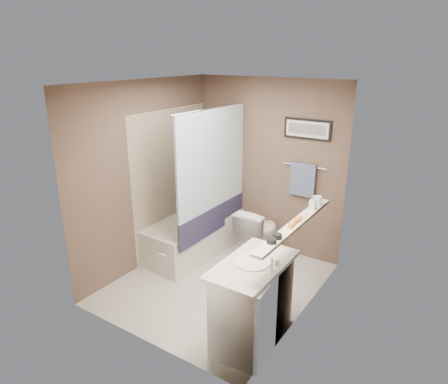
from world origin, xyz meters
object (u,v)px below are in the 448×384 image
Objects in this scene: toilet at (258,232)px; candle_bowl_far at (277,236)px; bathtub at (193,236)px; soap_bottle at (313,203)px; hair_brush_front at (293,223)px; hair_brush_back at (295,221)px; candle_bowl_near at (272,241)px; vanity at (253,304)px; glass_jar at (318,201)px.

candle_bowl_far is at bearing 124.52° from toilet.
bathtub is 10.09× the size of soap_bottle.
hair_brush_front and hair_brush_back have the same top height.
candle_bowl_near is at bearing -90.00° from hair_brush_back.
hair_brush_back is (0.95, -1.04, 0.77)m from toilet.
hair_brush_front is at bearing 61.43° from vanity.
toilet is 1.32m from glass_jar.
glass_jar is (0.00, 0.65, 0.03)m from hair_brush_front.
hair_brush_front is 0.65m from glass_jar.
soap_bottle is (0.00, 0.85, 0.05)m from candle_bowl_far.
glass_jar reaches higher than candle_bowl_near.
bathtub is at bearing 177.97° from glass_jar.
hair_brush_back is (0.00, 0.06, 0.00)m from hair_brush_front.
vanity is 1.33m from glass_jar.
hair_brush_back reaches higher than candle_bowl_far.
glass_jar is at bearing 90.00° from soap_bottle.
hair_brush_back is 0.45m from soap_bottle.
glass_jar is (0.19, 1.08, 0.77)m from vanity.
toilet is 1.97m from candle_bowl_near.
soap_bottle reaches higher than hair_brush_back.
glass_jar reaches higher than candle_bowl_far.
glass_jar is at bearing 1.15° from bathtub.
vanity is at bearing -113.27° from hair_brush_front.
toilet is 8.15× the size of candle_bowl_near.
soap_bottle is at bearing 90.00° from candle_bowl_near.
hair_brush_back is (0.19, 0.49, 0.74)m from vanity.
candle_bowl_far is 0.61× the size of soap_bottle.
hair_brush_back is (1.79, -0.66, 0.89)m from bathtub.
glass_jar reaches higher than bathtub.
vanity is 0.87m from hair_brush_front.
toilet is at bearing 121.52° from candle_bowl_near.
candle_bowl_near is at bearing -90.00° from glass_jar.
glass_jar is (0.00, 1.00, 0.03)m from candle_bowl_far.
hair_brush_front reaches higher than vanity.
vanity is 4.09× the size of hair_brush_back.
soap_bottle reaches higher than candle_bowl_near.
candle_bowl_near is 0.51m from hair_brush_back.
candle_bowl_near is at bearing -90.00° from hair_brush_front.
vanity is 0.76m from candle_bowl_far.
candle_bowl_near and candle_bowl_far have the same top height.
hair_brush_front reaches higher than toilet.
glass_jar is (1.79, -0.06, 0.92)m from bathtub.
candle_bowl_near is 1.11m from glass_jar.
hair_brush_back is at bearing 90.00° from hair_brush_front.
candle_bowl_far is at bearing -27.53° from bathtub.
hair_brush_front is (1.79, -0.71, 0.89)m from bathtub.
soap_bottle is at bearing 149.13° from toilet.
bathtub is 2.01m from glass_jar.
hair_brush_front is at bearing 132.17° from toilet.
soap_bottle is at bearing -90.00° from glass_jar.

